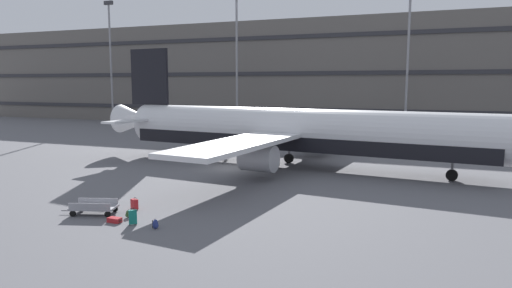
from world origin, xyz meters
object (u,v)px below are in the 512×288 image
(suitcase_silver, at_px, (115,220))
(suitcase_laid_flat, at_px, (133,217))
(backpack_navy, at_px, (156,224))
(backpack_small, at_px, (128,214))
(suitcase_upright, at_px, (134,204))
(airliner, at_px, (292,132))
(baggage_cart, at_px, (94,207))

(suitcase_silver, bearing_deg, suitcase_laid_flat, 0.04)
(suitcase_silver, relative_size, backpack_navy, 1.43)
(suitcase_laid_flat, height_order, backpack_small, suitcase_laid_flat)
(suitcase_upright, bearing_deg, backpack_small, -66.26)
(suitcase_silver, distance_m, backpack_navy, 2.80)
(suitcase_silver, height_order, suitcase_upright, suitcase_upright)
(airliner, distance_m, baggage_cart, 20.45)
(suitcase_laid_flat, distance_m, suitcase_upright, 3.11)
(backpack_small, bearing_deg, backpack_navy, -24.31)
(suitcase_laid_flat, relative_size, suitcase_upright, 1.27)
(suitcase_laid_flat, relative_size, backpack_small, 1.98)
(suitcase_silver, xyz_separation_m, suitcase_laid_flat, (1.22, 0.00, 0.30))
(backpack_navy, bearing_deg, suitcase_laid_flat, 173.77)
(suitcase_laid_flat, xyz_separation_m, baggage_cart, (-3.37, 0.85, -0.01))
(suitcase_upright, distance_m, backpack_navy, 4.31)
(suitcase_upright, bearing_deg, backpack_navy, -39.46)
(airliner, relative_size, suitcase_laid_flat, 43.99)
(baggage_cart, bearing_deg, suitcase_silver, -21.66)
(suitcase_upright, bearing_deg, suitcase_laid_flat, -55.59)
(suitcase_upright, bearing_deg, suitcase_silver, -78.20)
(backpack_small, height_order, baggage_cart, baggage_cart)
(baggage_cart, bearing_deg, suitcase_upright, 46.74)
(suitcase_silver, xyz_separation_m, suitcase_upright, (-0.54, 2.57, 0.22))
(backpack_small, bearing_deg, suitcase_laid_flat, -43.51)
(backpack_navy, xyz_separation_m, baggage_cart, (-4.94, 1.02, 0.18))
(backpack_small, bearing_deg, suitcase_upright, 113.74)
(airliner, distance_m, suitcase_silver, 20.76)
(suitcase_laid_flat, xyz_separation_m, backpack_navy, (1.57, -0.17, -0.19))
(airliner, bearing_deg, suitcase_silver, -101.89)
(suitcase_laid_flat, height_order, backpack_navy, suitcase_laid_flat)
(suitcase_upright, height_order, backpack_small, suitcase_upright)
(suitcase_upright, height_order, backpack_navy, suitcase_upright)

